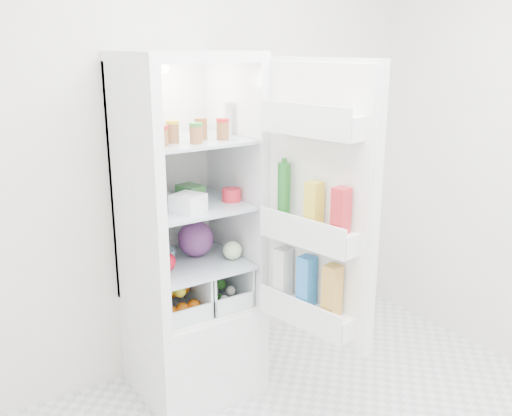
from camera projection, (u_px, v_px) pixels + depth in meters
room_walls at (404, 119)px, 1.89m from camera, size 3.02×3.02×2.61m
refrigerator at (187, 271)px, 3.03m from camera, size 0.60×0.60×1.80m
shelf_low at (192, 262)px, 2.96m from camera, size 0.49×0.53×0.01m
shelf_mid at (190, 204)px, 2.88m from camera, size 0.49×0.53×0.02m
shelf_top at (188, 140)px, 2.78m from camera, size 0.49×0.53×0.02m
crisper_left at (171, 290)px, 2.93m from camera, size 0.23×0.46×0.22m
crisper_right at (213, 280)px, 3.06m from camera, size 0.23×0.46×0.22m
condiment_jars at (191, 133)px, 2.66m from camera, size 0.38×0.16×0.08m
squeeze_bottle at (227, 118)px, 2.86m from camera, size 0.06×0.06×0.17m
tub_white at (188, 203)px, 2.71m from camera, size 0.18×0.18×0.09m
tub_cream at (190, 203)px, 2.75m from camera, size 0.15×0.15×0.07m
tin_red at (231, 195)px, 2.90m from camera, size 0.10×0.10×0.06m
foil_tray at (155, 199)px, 2.88m from camera, size 0.18×0.16×0.04m
tub_green at (190, 192)px, 2.93m from camera, size 0.12×0.15×0.08m
red_cabbage at (196, 239)px, 3.00m from camera, size 0.19×0.19×0.19m
bell_pepper at (166, 262)px, 2.81m from camera, size 0.09×0.09×0.09m
mushroom_bowl at (159, 257)px, 2.90m from camera, size 0.21×0.21×0.08m
salad_bag at (232, 250)px, 2.96m from camera, size 0.10×0.10×0.10m
citrus_pile at (174, 297)px, 2.91m from camera, size 0.20×0.31×0.16m
veg_pile at (214, 288)px, 3.08m from camera, size 0.16×0.30×0.10m
fridge_door at (317, 212)px, 2.60m from camera, size 0.27×0.60×1.30m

